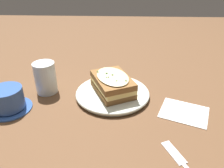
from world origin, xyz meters
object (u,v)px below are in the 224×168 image
teacup_with_saucer (7,99)px  water_glass (45,78)px  dinner_plate (112,93)px  sandwich (112,84)px  napkin (184,112)px  fork (184,164)px

teacup_with_saucer → water_glass: size_ratio=1.29×
water_glass → dinner_plate: bearing=-4.9°
sandwich → napkin: size_ratio=1.39×
dinner_plate → sandwich: sandwich is taller
dinner_plate → water_glass: size_ratio=2.29×
sandwich → fork: 0.31m
dinner_plate → sandwich: bearing=-96.9°
dinner_plate → water_glass: water_glass is taller
water_glass → fork: (0.38, -0.28, -0.05)m
sandwich → water_glass: size_ratio=1.75×
sandwich → water_glass: 0.22m
water_glass → napkin: water_glass is taller
dinner_plate → sandwich: 0.04m
fork → napkin: (0.05, 0.19, 0.00)m
dinner_plate → napkin: bearing=-21.0°
sandwich → fork: sandwich is taller
napkin → teacup_with_saucer: bearing=-179.7°
dinner_plate → napkin: (0.21, -0.08, -0.01)m
sandwich → teacup_with_saucer: size_ratio=1.36×
dinner_plate → teacup_with_saucer: (-0.30, -0.08, 0.02)m
dinner_plate → teacup_with_saucer: teacup_with_saucer is taller
dinner_plate → fork: size_ratio=1.32×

